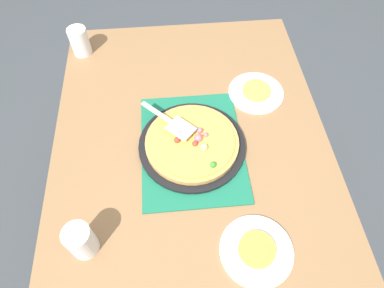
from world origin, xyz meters
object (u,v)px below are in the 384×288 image
pizza (192,142)px  served_slice_right (257,249)px  plate_far_right (256,251)px  cup_far (81,241)px  cup_near (80,41)px  served_slice_left (256,90)px  pizza_pan (192,145)px  pizza_server (171,122)px  plate_near_left (256,93)px

pizza → served_slice_right: pizza is taller
plate_far_right → cup_far: (0.06, 0.50, 0.06)m
plate_far_right → cup_near: (0.93, 0.59, 0.06)m
served_slice_left → pizza: bearing=130.1°
cup_far → pizza_pan: bearing=-46.7°
plate_far_right → served_slice_right: (0.00, 0.00, 0.01)m
served_slice_left → pizza_server: (-0.17, 0.35, 0.05)m
pizza_pan → plate_far_right: 0.42m
served_slice_left → served_slice_right: bearing=168.8°
plate_near_left → cup_far: bearing=131.9°
pizza → served_slice_right: bearing=-158.1°
pizza_pan → pizza_server: (0.07, 0.07, 0.06)m
cup_far → pizza_server: bearing=-35.1°
plate_far_right → served_slice_left: size_ratio=2.00×
pizza_pan → served_slice_left: (0.23, -0.28, 0.01)m
plate_near_left → cup_near: 0.78m
plate_far_right → cup_far: size_ratio=1.83×
plate_near_left → served_slice_left: size_ratio=2.00×
pizza → cup_near: (0.55, 0.43, 0.03)m
plate_far_right → served_slice_left: served_slice_left is taller
pizza_pan → plate_far_right: size_ratio=1.73×
plate_near_left → cup_near: cup_near is taller
pizza_pan → cup_near: 0.70m
served_slice_left → plate_near_left: bearing=0.0°
pizza → pizza_server: (0.07, 0.07, 0.04)m
served_slice_right → pizza_server: 0.51m
cup_near → pizza_server: (-0.48, -0.36, 0.01)m
plate_near_left → served_slice_right: 0.63m
plate_far_right → cup_far: cup_far is taller
plate_near_left → served_slice_left: served_slice_left is taller
served_slice_right → pizza: bearing=21.9°
plate_near_left → cup_far: size_ratio=1.83×
served_slice_right → pizza_server: bearing=26.3°
plate_near_left → cup_far: 0.85m
pizza_pan → served_slice_right: served_slice_right is taller
pizza → served_slice_right: size_ratio=3.00×
pizza → served_slice_left: size_ratio=3.00×
plate_near_left → cup_near: (0.31, 0.71, 0.06)m
served_slice_right → served_slice_left: bearing=-11.2°
served_slice_right → pizza_server: pizza_server is taller
served_slice_left → cup_near: 0.78m
cup_near → cup_far: 0.88m
served_slice_left → pizza_pan: bearing=130.0°
cup_near → served_slice_left: bearing=-113.7°
cup_near → pizza: bearing=-141.6°
pizza_server → plate_near_left: bearing=-64.6°
pizza_server → served_slice_left: bearing=-64.6°
plate_far_right → pizza: bearing=21.9°
served_slice_left → pizza_server: pizza_server is taller
plate_far_right → pizza_pan: bearing=21.9°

